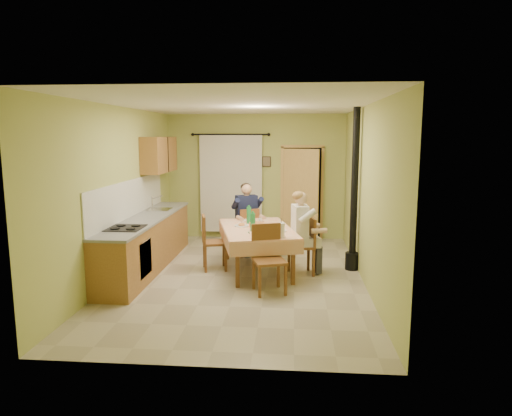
# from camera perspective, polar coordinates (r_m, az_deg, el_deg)

# --- Properties ---
(floor) EXTENTS (4.00, 6.00, 0.01)m
(floor) POSITION_cam_1_polar(r_m,az_deg,el_deg) (7.67, -1.94, -8.60)
(floor) COLOR tan
(floor) RESTS_ON ground
(room_shell) EXTENTS (4.04, 6.04, 2.82)m
(room_shell) POSITION_cam_1_polar(r_m,az_deg,el_deg) (7.33, -2.02, 5.08)
(room_shell) COLOR #B1B95F
(room_shell) RESTS_ON ground
(kitchen_run) EXTENTS (0.64, 3.64, 1.56)m
(kitchen_run) POSITION_cam_1_polar(r_m,az_deg,el_deg) (8.29, -13.46, -4.07)
(kitchen_run) COLOR #8F5E2C
(kitchen_run) RESTS_ON ground
(upper_cabinets) EXTENTS (0.35, 1.40, 0.70)m
(upper_cabinets) POSITION_cam_1_polar(r_m,az_deg,el_deg) (9.36, -11.98, 6.55)
(upper_cabinets) COLOR #8F5E2C
(upper_cabinets) RESTS_ON room_shell
(curtain) EXTENTS (1.70, 0.07, 2.22)m
(curtain) POSITION_cam_1_polar(r_m,az_deg,el_deg) (10.31, -3.15, 3.11)
(curtain) COLOR black
(curtain) RESTS_ON ground
(doorway) EXTENTS (0.96, 0.35, 2.15)m
(doorway) POSITION_cam_1_polar(r_m,az_deg,el_deg) (10.24, 5.69, 1.85)
(doorway) COLOR black
(doorway) RESTS_ON ground
(dining_table) EXTENTS (1.58, 2.14, 0.76)m
(dining_table) POSITION_cam_1_polar(r_m,az_deg,el_deg) (7.91, 0.13, -5.20)
(dining_table) COLOR #DFA079
(dining_table) RESTS_ON ground
(tableware) EXTENTS (0.92, 1.54, 0.33)m
(tableware) POSITION_cam_1_polar(r_m,az_deg,el_deg) (7.71, 0.40, -2.17)
(tableware) COLOR white
(tableware) RESTS_ON dining_table
(chair_far) EXTENTS (0.51, 0.51, 0.94)m
(chair_far) POSITION_cam_1_polar(r_m,az_deg,el_deg) (8.95, -1.10, -4.11)
(chair_far) COLOR brown
(chair_far) RESTS_ON ground
(chair_near) EXTENTS (0.57, 0.57, 1.01)m
(chair_near) POSITION_cam_1_polar(r_m,az_deg,el_deg) (6.88, 1.64, -8.14)
(chair_near) COLOR brown
(chair_near) RESTS_ON ground
(chair_right) EXTENTS (0.48, 0.48, 0.96)m
(chair_right) POSITION_cam_1_polar(r_m,az_deg,el_deg) (7.80, 5.76, -6.14)
(chair_right) COLOR brown
(chair_right) RESTS_ON ground
(chair_left) EXTENTS (0.50, 0.50, 0.96)m
(chair_left) POSITION_cam_1_polar(r_m,az_deg,el_deg) (8.05, -5.29, -5.65)
(chair_left) COLOR brown
(chair_left) RESTS_ON ground
(man_far) EXTENTS (0.65, 0.60, 1.39)m
(man_far) POSITION_cam_1_polar(r_m,az_deg,el_deg) (8.85, -1.14, -0.37)
(man_far) COLOR #141938
(man_far) RESTS_ON chair_far
(man_right) EXTENTS (0.54, 0.63, 1.39)m
(man_right) POSITION_cam_1_polar(r_m,az_deg,el_deg) (7.66, 5.74, -1.89)
(man_right) COLOR beige
(man_right) RESTS_ON chair_right
(stove_flue) EXTENTS (0.24, 0.24, 2.80)m
(stove_flue) POSITION_cam_1_polar(r_m,az_deg,el_deg) (8.04, 12.11, -0.48)
(stove_flue) COLOR black
(stove_flue) RESTS_ON ground
(picture_back) EXTENTS (0.19, 0.03, 0.23)m
(picture_back) POSITION_cam_1_polar(r_m,az_deg,el_deg) (10.27, 1.33, 5.82)
(picture_back) COLOR black
(picture_back) RESTS_ON room_shell
(picture_right) EXTENTS (0.03, 0.31, 0.21)m
(picture_right) POSITION_cam_1_polar(r_m,az_deg,el_deg) (8.55, 12.25, 5.65)
(picture_right) COLOR brown
(picture_right) RESTS_ON room_shell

